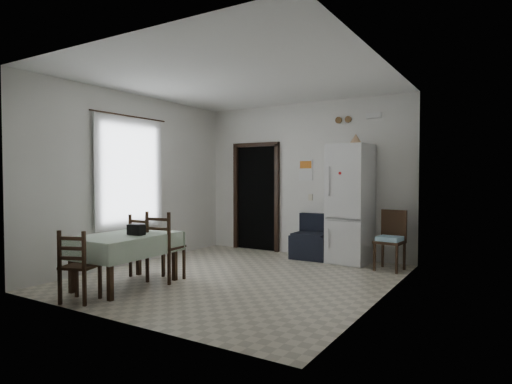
{
  "coord_description": "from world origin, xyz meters",
  "views": [
    {
      "loc": [
        3.49,
        -5.21,
        1.48
      ],
      "look_at": [
        0.0,
        0.5,
        1.25
      ],
      "focal_mm": 30.0,
      "sensor_mm": 36.0,
      "label": 1
    }
  ],
  "objects_px": {
    "corner_chair": "(390,240)",
    "dining_chair_far_left": "(147,245)",
    "navy_seat": "(312,236)",
    "dining_chair_near_head": "(80,265)",
    "fridge": "(350,204)",
    "dining_chair_far_right": "(166,246)",
    "dining_table": "(126,260)"
  },
  "relations": [
    {
      "from": "corner_chair",
      "to": "dining_chair_far_left",
      "type": "xyz_separation_m",
      "value": [
        -3.02,
        -2.28,
        -0.01
      ]
    },
    {
      "from": "navy_seat",
      "to": "dining_chair_near_head",
      "type": "bearing_deg",
      "value": -108.63
    },
    {
      "from": "fridge",
      "to": "dining_chair_near_head",
      "type": "relative_size",
      "value": 2.36
    },
    {
      "from": "fridge",
      "to": "dining_chair_far_right",
      "type": "height_order",
      "value": "fridge"
    },
    {
      "from": "dining_chair_near_head",
      "to": "dining_chair_far_left",
      "type": "bearing_deg",
      "value": -97.24
    },
    {
      "from": "dining_chair_far_left",
      "to": "navy_seat",
      "type": "bearing_deg",
      "value": -122.01
    },
    {
      "from": "dining_chair_far_right",
      "to": "dining_chair_near_head",
      "type": "relative_size",
      "value": 1.16
    },
    {
      "from": "fridge",
      "to": "dining_chair_far_left",
      "type": "bearing_deg",
      "value": -127.02
    },
    {
      "from": "fridge",
      "to": "corner_chair",
      "type": "height_order",
      "value": "fridge"
    },
    {
      "from": "fridge",
      "to": "dining_chair_near_head",
      "type": "bearing_deg",
      "value": -111.89
    },
    {
      "from": "navy_seat",
      "to": "dining_chair_far_left",
      "type": "relative_size",
      "value": 0.87
    },
    {
      "from": "navy_seat",
      "to": "dining_chair_near_head",
      "type": "xyz_separation_m",
      "value": [
        -1.24,
        -3.93,
        0.03
      ]
    },
    {
      "from": "navy_seat",
      "to": "corner_chair",
      "type": "xyz_separation_m",
      "value": [
        1.46,
        -0.27,
        0.07
      ]
    },
    {
      "from": "fridge",
      "to": "dining_chair_far_left",
      "type": "xyz_separation_m",
      "value": [
        -2.27,
        -2.55,
        -0.56
      ]
    },
    {
      "from": "fridge",
      "to": "navy_seat",
      "type": "bearing_deg",
      "value": -175.35
    },
    {
      "from": "dining_chair_near_head",
      "to": "navy_seat",
      "type": "bearing_deg",
      "value": -127.42
    },
    {
      "from": "dining_chair_far_left",
      "to": "dining_chair_near_head",
      "type": "distance_m",
      "value": 1.41
    },
    {
      "from": "navy_seat",
      "to": "dining_table",
      "type": "height_order",
      "value": "navy_seat"
    },
    {
      "from": "dining_chair_far_left",
      "to": "dining_chair_near_head",
      "type": "bearing_deg",
      "value": 101.93
    },
    {
      "from": "fridge",
      "to": "dining_chair_far_left",
      "type": "height_order",
      "value": "fridge"
    },
    {
      "from": "navy_seat",
      "to": "dining_chair_far_right",
      "type": "bearing_deg",
      "value": -113.63
    },
    {
      "from": "fridge",
      "to": "dining_chair_far_right",
      "type": "distance_m",
      "value": 3.24
    },
    {
      "from": "dining_table",
      "to": "dining_chair_near_head",
      "type": "xyz_separation_m",
      "value": [
        0.09,
        -0.78,
        0.08
      ]
    },
    {
      "from": "navy_seat",
      "to": "dining_chair_far_right",
      "type": "height_order",
      "value": "dining_chair_far_right"
    },
    {
      "from": "navy_seat",
      "to": "dining_chair_near_head",
      "type": "distance_m",
      "value": 4.12
    },
    {
      "from": "fridge",
      "to": "dining_chair_far_right",
      "type": "xyz_separation_m",
      "value": [
        -1.81,
        -2.63,
        -0.52
      ]
    },
    {
      "from": "navy_seat",
      "to": "dining_chair_far_right",
      "type": "relative_size",
      "value": 0.8
    },
    {
      "from": "corner_chair",
      "to": "dining_chair_near_head",
      "type": "relative_size",
      "value": 1.1
    },
    {
      "from": "navy_seat",
      "to": "corner_chair",
      "type": "height_order",
      "value": "corner_chair"
    },
    {
      "from": "navy_seat",
      "to": "dining_chair_far_left",
      "type": "xyz_separation_m",
      "value": [
        -1.55,
        -2.55,
        0.06
      ]
    },
    {
      "from": "dining_chair_far_left",
      "to": "corner_chair",
      "type": "bearing_deg",
      "value": -143.62
    },
    {
      "from": "fridge",
      "to": "corner_chair",
      "type": "bearing_deg",
      "value": -15.44
    }
  ]
}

